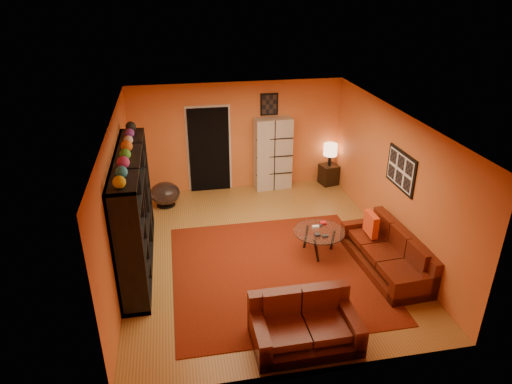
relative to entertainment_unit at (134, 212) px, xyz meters
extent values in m
plane|color=olive|center=(2.27, 0.00, -1.05)|extent=(6.00, 6.00, 0.00)
plane|color=white|center=(2.27, 0.00, 1.55)|extent=(6.00, 6.00, 0.00)
plane|color=orange|center=(2.27, 3.00, 0.25)|extent=(6.00, 0.00, 6.00)
plane|color=orange|center=(2.27, -3.00, 0.25)|extent=(6.00, 0.00, 6.00)
plane|color=orange|center=(-0.23, 0.00, 0.25)|extent=(0.00, 6.00, 6.00)
plane|color=orange|center=(4.78, 0.00, 0.25)|extent=(0.00, 6.00, 6.00)
cube|color=#531509|center=(2.38, -0.70, -1.04)|extent=(3.60, 3.60, 0.01)
cube|color=black|center=(1.57, 2.96, -0.03)|extent=(0.95, 0.10, 2.04)
cube|color=black|center=(4.75, -0.30, 0.55)|extent=(0.03, 1.00, 0.70)
cube|color=black|center=(3.02, 2.98, 1.00)|extent=(0.42, 0.03, 0.52)
cube|color=black|center=(0.00, 0.00, 0.00)|extent=(0.45, 3.00, 2.10)
imported|color=black|center=(0.05, 0.01, -0.06)|extent=(0.95, 0.13, 0.55)
cube|color=#451209|center=(4.32, -0.97, -0.89)|extent=(0.97, 2.11, 0.32)
cube|color=#451209|center=(4.66, -0.95, -0.62)|extent=(0.30, 2.07, 0.85)
cube|color=#451209|center=(4.38, -1.91, -0.74)|extent=(0.85, 0.23, 0.62)
cube|color=#451209|center=(4.27, -0.03, -0.74)|extent=(0.85, 0.23, 0.62)
cube|color=#451209|center=(4.32, -1.54, -0.58)|extent=(0.66, 0.58, 0.12)
cube|color=#451209|center=(4.29, -0.98, -0.58)|extent=(0.66, 0.58, 0.12)
cube|color=#451209|center=(4.25, -0.41, -0.58)|extent=(0.66, 0.58, 0.12)
cube|color=#451209|center=(2.39, -2.50, -0.89)|extent=(1.50, 0.91, 0.32)
cube|color=#451209|center=(2.39, -2.14, -0.62)|extent=(1.50, 0.19, 0.85)
cube|color=#451209|center=(3.05, -2.49, -0.74)|extent=(0.19, 0.90, 0.62)
cube|color=#451209|center=(1.74, -2.51, -0.74)|extent=(0.19, 0.90, 0.62)
cube|color=#451209|center=(2.68, -2.54, -0.58)|extent=(0.55, 0.68, 0.12)
cube|color=#451209|center=(2.11, -2.54, -0.58)|extent=(0.55, 0.68, 0.12)
cube|color=#E74019|center=(4.22, -0.46, -0.42)|extent=(0.12, 0.42, 0.42)
cylinder|color=silver|center=(3.29, -0.29, -0.58)|extent=(0.95, 0.95, 0.02)
cylinder|color=black|center=(3.59, -0.26, -0.81)|extent=(0.05, 0.05, 0.45)
cylinder|color=black|center=(3.12, -0.05, -0.81)|extent=(0.05, 0.05, 0.45)
cylinder|color=black|center=(3.17, -0.55, -0.81)|extent=(0.05, 0.05, 0.45)
cube|color=#BBB7AD|center=(3.09, 2.80, -0.17)|extent=(0.91, 0.46, 1.76)
cylinder|color=black|center=(0.48, 2.27, -1.03)|extent=(0.44, 0.44, 0.03)
cylinder|color=black|center=(0.48, 2.27, -0.95)|extent=(0.06, 0.06, 0.15)
ellipsoid|color=#3D3536|center=(0.48, 2.27, -0.75)|extent=(0.67, 0.67, 0.50)
cube|color=black|center=(4.52, 2.75, -0.80)|extent=(0.48, 0.48, 0.50)
cylinder|color=black|center=(4.52, 2.75, -0.42)|extent=(0.08, 0.08, 0.27)
cylinder|color=#EFB783|center=(4.52, 2.75, -0.14)|extent=(0.33, 0.33, 0.29)
camera|label=1|loc=(0.80, -7.27, 3.70)|focal=32.00mm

